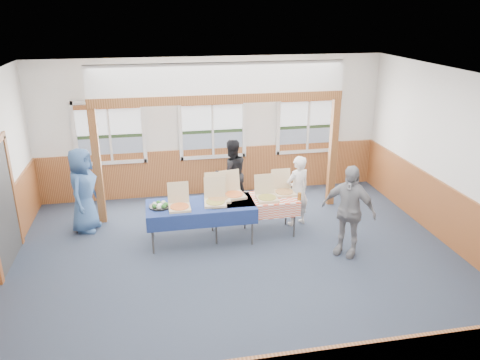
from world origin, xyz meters
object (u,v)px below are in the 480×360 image
at_px(table_right, 253,201).
at_px(woman_white, 297,191).
at_px(man_blue, 83,190).
at_px(woman_black, 231,174).
at_px(person_grey, 348,211).
at_px(table_left, 201,207).

height_order(table_right, woman_white, woman_white).
bearing_deg(woman_white, man_blue, -27.05).
relative_size(woman_white, woman_black, 0.95).
bearing_deg(man_blue, woman_white, -82.44).
distance_m(table_right, person_grey, 1.84).
bearing_deg(table_left, woman_black, 69.11).
distance_m(table_left, man_blue, 2.39).
height_order(table_left, woman_white, woman_white).
bearing_deg(table_left, person_grey, -12.39).
bearing_deg(person_grey, woman_black, 167.65).
bearing_deg(person_grey, table_right, -172.16).
relative_size(table_right, woman_white, 1.18).
distance_m(table_right, man_blue, 3.33).
xyz_separation_m(table_right, person_grey, (1.49, -1.06, 0.15)).
height_order(table_right, person_grey, person_grey).
height_order(table_left, man_blue, man_blue).
bearing_deg(man_blue, table_right, -89.08).
relative_size(woman_white, man_blue, 0.86).
bearing_deg(woman_black, man_blue, 0.05).
xyz_separation_m(table_left, woman_black, (0.84, 1.47, 0.07)).
bearing_deg(woman_black, table_right, 86.84).
relative_size(table_right, man_blue, 1.02).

